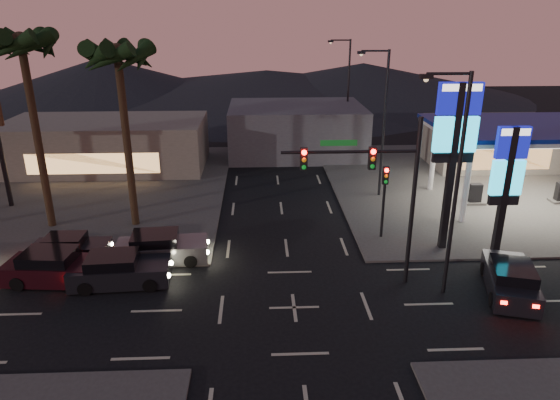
{
  "coord_description": "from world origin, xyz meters",
  "views": [
    {
      "loc": [
        -1.46,
        -18.82,
        12.1
      ],
      "look_at": [
        -0.38,
        5.52,
        3.0
      ],
      "focal_mm": 32.0,
      "sensor_mm": 36.0,
      "label": 1
    }
  ],
  "objects_px": {
    "car_lane_b_front": "(161,248)",
    "car_lane_a_front": "(119,270)",
    "suv_station": "(510,279)",
    "gas_station": "(530,131)",
    "pylon_sign_tall": "(455,135)",
    "traffic_signal_mast": "(377,179)",
    "car_lane_a_mid": "(56,268)",
    "pylon_sign_short": "(508,173)",
    "car_lane_b_mid": "(70,248)"
  },
  "relations": [
    {
      "from": "car_lane_b_front",
      "to": "car_lane_b_mid",
      "type": "bearing_deg",
      "value": 174.48
    },
    {
      "from": "suv_station",
      "to": "car_lane_b_mid",
      "type": "bearing_deg",
      "value": 168.32
    },
    {
      "from": "traffic_signal_mast",
      "to": "car_lane_b_mid",
      "type": "xyz_separation_m",
      "value": [
        -15.17,
        3.24,
        -4.62
      ]
    },
    {
      "from": "pylon_sign_short",
      "to": "car_lane_a_mid",
      "type": "height_order",
      "value": "pylon_sign_short"
    },
    {
      "from": "gas_station",
      "to": "suv_station",
      "type": "xyz_separation_m",
      "value": [
        -6.02,
        -11.2,
        -4.37
      ]
    },
    {
      "from": "car_lane_b_front",
      "to": "traffic_signal_mast",
      "type": "bearing_deg",
      "value": -14.98
    },
    {
      "from": "pylon_sign_tall",
      "to": "car_lane_a_mid",
      "type": "height_order",
      "value": "pylon_sign_tall"
    },
    {
      "from": "pylon_sign_short",
      "to": "car_lane_a_mid",
      "type": "bearing_deg",
      "value": -175.67
    },
    {
      "from": "traffic_signal_mast",
      "to": "gas_station",
      "type": "bearing_deg",
      "value": 39.28
    },
    {
      "from": "suv_station",
      "to": "pylon_sign_tall",
      "type": "bearing_deg",
      "value": 107.48
    },
    {
      "from": "car_lane_a_mid",
      "to": "pylon_sign_short",
      "type": "bearing_deg",
      "value": 4.33
    },
    {
      "from": "traffic_signal_mast",
      "to": "car_lane_a_mid",
      "type": "distance_m",
      "value": 15.67
    },
    {
      "from": "pylon_sign_tall",
      "to": "traffic_signal_mast",
      "type": "height_order",
      "value": "pylon_sign_tall"
    },
    {
      "from": "pylon_sign_short",
      "to": "car_lane_a_mid",
      "type": "distance_m",
      "value": 22.64
    },
    {
      "from": "gas_station",
      "to": "car_lane_b_mid",
      "type": "height_order",
      "value": "gas_station"
    },
    {
      "from": "pylon_sign_short",
      "to": "car_lane_b_front",
      "type": "height_order",
      "value": "pylon_sign_short"
    },
    {
      "from": "gas_station",
      "to": "car_lane_a_front",
      "type": "bearing_deg",
      "value": -158.43
    },
    {
      "from": "gas_station",
      "to": "pylon_sign_tall",
      "type": "relative_size",
      "value": 1.36
    },
    {
      "from": "pylon_sign_tall",
      "to": "pylon_sign_short",
      "type": "bearing_deg",
      "value": -21.8
    },
    {
      "from": "suv_station",
      "to": "gas_station",
      "type": "bearing_deg",
      "value": 61.73
    },
    {
      "from": "car_lane_a_front",
      "to": "car_lane_b_mid",
      "type": "relative_size",
      "value": 1.2
    },
    {
      "from": "car_lane_b_front",
      "to": "car_lane_a_front",
      "type": "bearing_deg",
      "value": -123.87
    },
    {
      "from": "pylon_sign_tall",
      "to": "car_lane_b_front",
      "type": "relative_size",
      "value": 1.84
    },
    {
      "from": "car_lane_a_front",
      "to": "car_lane_a_mid",
      "type": "height_order",
      "value": "car_lane_a_mid"
    },
    {
      "from": "gas_station",
      "to": "pylon_sign_tall",
      "type": "height_order",
      "value": "pylon_sign_tall"
    },
    {
      "from": "car_lane_b_front",
      "to": "gas_station",
      "type": "bearing_deg",
      "value": 17.76
    },
    {
      "from": "car_lane_b_front",
      "to": "pylon_sign_short",
      "type": "bearing_deg",
      "value": -0.85
    },
    {
      "from": "gas_station",
      "to": "car_lane_a_mid",
      "type": "xyz_separation_m",
      "value": [
        -27.24,
        -9.18,
        -4.34
      ]
    },
    {
      "from": "gas_station",
      "to": "car_lane_a_mid",
      "type": "bearing_deg",
      "value": -161.37
    },
    {
      "from": "pylon_sign_short",
      "to": "car_lane_b_front",
      "type": "bearing_deg",
      "value": 179.15
    },
    {
      "from": "car_lane_a_front",
      "to": "suv_station",
      "type": "distance_m",
      "value": 18.21
    },
    {
      "from": "car_lane_a_mid",
      "to": "car_lane_b_mid",
      "type": "relative_size",
      "value": 1.24
    },
    {
      "from": "pylon_sign_tall",
      "to": "pylon_sign_short",
      "type": "distance_m",
      "value": 3.2
    },
    {
      "from": "traffic_signal_mast",
      "to": "suv_station",
      "type": "bearing_deg",
      "value": -10.78
    },
    {
      "from": "car_lane_b_mid",
      "to": "traffic_signal_mast",
      "type": "bearing_deg",
      "value": -12.05
    },
    {
      "from": "traffic_signal_mast",
      "to": "car_lane_b_front",
      "type": "height_order",
      "value": "traffic_signal_mast"
    },
    {
      "from": "car_lane_a_front",
      "to": "gas_station",
      "type": "bearing_deg",
      "value": 21.57
    },
    {
      "from": "pylon_sign_tall",
      "to": "car_lane_b_front",
      "type": "xyz_separation_m",
      "value": [
        -15.11,
        -0.74,
        -5.67
      ]
    },
    {
      "from": "pylon_sign_short",
      "to": "pylon_sign_tall",
      "type": "bearing_deg",
      "value": 158.2
    },
    {
      "from": "pylon_sign_tall",
      "to": "suv_station",
      "type": "xyz_separation_m",
      "value": [
        1.48,
        -4.7,
        -5.69
      ]
    },
    {
      "from": "traffic_signal_mast",
      "to": "suv_station",
      "type": "distance_m",
      "value": 7.78
    },
    {
      "from": "car_lane_b_front",
      "to": "suv_station",
      "type": "height_order",
      "value": "car_lane_b_front"
    },
    {
      "from": "car_lane_a_front",
      "to": "car_lane_a_mid",
      "type": "relative_size",
      "value": 0.96
    },
    {
      "from": "gas_station",
      "to": "traffic_signal_mast",
      "type": "distance_m",
      "value": 15.82
    },
    {
      "from": "car_lane_a_front",
      "to": "car_lane_a_mid",
      "type": "bearing_deg",
      "value": 173.19
    },
    {
      "from": "car_lane_a_mid",
      "to": "gas_station",
      "type": "bearing_deg",
      "value": 18.63
    },
    {
      "from": "traffic_signal_mast",
      "to": "car_lane_b_front",
      "type": "relative_size",
      "value": 1.64
    },
    {
      "from": "car_lane_a_front",
      "to": "car_lane_b_front",
      "type": "distance_m",
      "value": 2.79
    },
    {
      "from": "pylon_sign_tall",
      "to": "suv_station",
      "type": "relative_size",
      "value": 1.83
    },
    {
      "from": "pylon_sign_tall",
      "to": "car_lane_b_front",
      "type": "bearing_deg",
      "value": -177.2
    }
  ]
}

